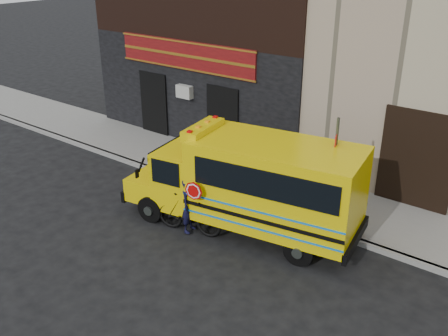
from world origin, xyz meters
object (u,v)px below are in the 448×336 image
at_px(school_bus, 253,182).
at_px(cyclist, 189,207).
at_px(bicycle, 189,214).
at_px(sign_pole, 333,174).

relative_size(school_bus, cyclist, 4.41).
relative_size(school_bus, bicycle, 3.59).
distance_m(sign_pole, cyclist, 4.04).
height_order(sign_pole, bicycle, sign_pole).
xyz_separation_m(school_bus, cyclist, (-1.33, -1.18, -0.70)).
height_order(bicycle, cyclist, cyclist).
distance_m(school_bus, sign_pole, 2.17).
bearing_deg(cyclist, bicycle, 167.39).
bearing_deg(sign_pole, school_bus, -150.79).
bearing_deg(bicycle, sign_pole, -67.39).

